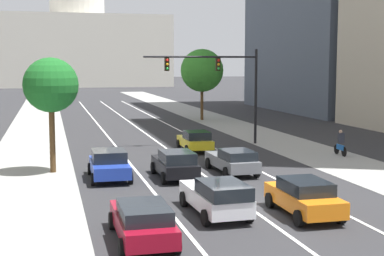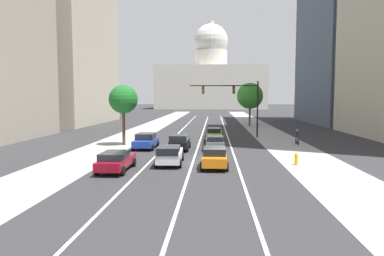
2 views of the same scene
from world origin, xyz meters
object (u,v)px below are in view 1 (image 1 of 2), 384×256
(car_yellow, at_px, (195,141))
(traffic_signal_mast, at_px, (222,77))
(car_gray, at_px, (233,160))
(cyclist, at_px, (341,143))
(street_tree_near_right, at_px, (202,71))
(car_white, at_px, (217,196))
(car_black, at_px, (175,164))
(car_crimson, at_px, (143,221))
(street_tree_mid_left, at_px, (51,86))
(capitol_building, at_px, (78,39))
(car_blue, at_px, (109,164))
(car_orange, at_px, (304,196))

(car_yellow, relative_size, traffic_signal_mast, 0.48)
(car_gray, height_order, cyclist, cyclist)
(street_tree_near_right, bearing_deg, car_gray, -101.95)
(car_white, distance_m, car_black, 7.63)
(car_crimson, relative_size, street_tree_mid_left, 0.73)
(car_yellow, distance_m, traffic_signal_mast, 5.79)
(cyclist, distance_m, street_tree_mid_left, 19.07)
(street_tree_near_right, bearing_deg, capitol_building, 94.52)
(car_crimson, relative_size, street_tree_near_right, 0.61)
(car_white, bearing_deg, car_gray, -24.54)
(capitol_building, relative_size, car_yellow, 11.54)
(street_tree_mid_left, bearing_deg, car_gray, -15.93)
(car_gray, bearing_deg, cyclist, -66.76)
(car_gray, bearing_deg, street_tree_near_right, -13.61)
(car_gray, relative_size, car_crimson, 1.00)
(car_white, xyz_separation_m, car_black, (-0.01, 7.63, -0.01))
(car_blue, relative_size, car_crimson, 0.94)
(car_crimson, distance_m, traffic_signal_mast, 24.12)
(car_yellow, height_order, car_white, car_white)
(capitol_building, height_order, car_yellow, capitol_building)
(street_tree_near_right, bearing_deg, traffic_signal_mast, -100.72)
(car_white, bearing_deg, car_blue, 20.10)
(capitol_building, bearing_deg, car_yellow, -89.20)
(capitol_building, xyz_separation_m, car_black, (-1.71, -131.18, -12.10))
(car_orange, relative_size, street_tree_near_right, 0.56)
(car_white, relative_size, street_tree_near_right, 0.61)
(car_white, relative_size, street_tree_mid_left, 0.72)
(car_blue, bearing_deg, car_orange, -142.60)
(car_gray, xyz_separation_m, street_tree_near_right, (6.27, 29.61, 4.62))
(car_crimson, distance_m, street_tree_near_right, 42.75)
(car_orange, bearing_deg, street_tree_mid_left, 39.79)
(traffic_signal_mast, bearing_deg, street_tree_near_right, 79.28)
(car_white, bearing_deg, car_crimson, 124.96)
(street_tree_near_right, height_order, street_tree_mid_left, street_tree_near_right)
(car_blue, xyz_separation_m, traffic_signal_mast, (9.55, 10.73, 4.33))
(traffic_signal_mast, height_order, street_tree_near_right, street_tree_near_right)
(car_crimson, height_order, traffic_signal_mast, traffic_signal_mast)
(car_crimson, xyz_separation_m, cyclist, (15.72, 14.94, 0.11))
(street_tree_near_right, bearing_deg, car_blue, -113.98)
(capitol_building, relative_size, car_orange, 11.21)
(car_orange, height_order, traffic_signal_mast, traffic_signal_mast)
(cyclist, bearing_deg, car_white, 136.69)
(car_orange, bearing_deg, street_tree_near_right, -8.79)
(car_orange, height_order, street_tree_near_right, street_tree_near_right)
(street_tree_mid_left, bearing_deg, car_orange, -50.64)
(capitol_building, distance_m, car_orange, 140.17)
(car_orange, height_order, car_crimson, car_orange)
(car_black, distance_m, street_tree_near_right, 32.05)
(car_blue, xyz_separation_m, car_orange, (6.82, -9.21, -0.02))
(car_blue, bearing_deg, street_tree_mid_left, 48.68)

